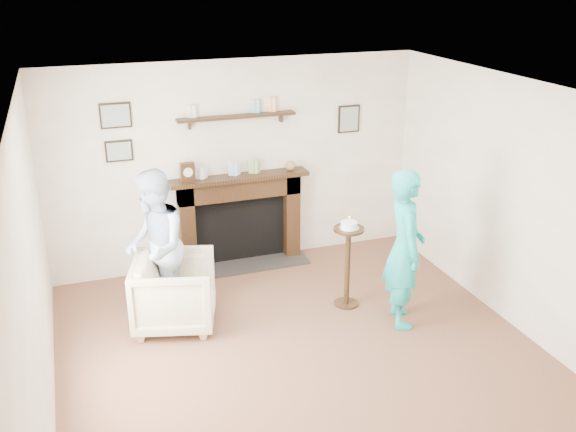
% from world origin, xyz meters
% --- Properties ---
extents(ground, '(5.00, 5.00, 0.00)m').
position_xyz_m(ground, '(0.00, 0.00, 0.00)').
color(ground, brown).
rests_on(ground, ground).
extents(room_shell, '(4.54, 5.02, 2.52)m').
position_xyz_m(room_shell, '(-0.00, 0.69, 1.62)').
color(room_shell, beige).
rests_on(room_shell, ground).
extents(armchair, '(1.00, 0.98, 0.74)m').
position_xyz_m(armchair, '(-1.03, 1.19, 0.00)').
color(armchair, tan).
rests_on(armchair, ground).
extents(man, '(0.71, 0.86, 1.61)m').
position_xyz_m(man, '(-1.17, 1.40, 0.00)').
color(man, '#A6B2D0').
rests_on(man, ground).
extents(woman, '(0.54, 0.69, 1.66)m').
position_xyz_m(woman, '(1.19, 0.48, 0.00)').
color(woman, '#1F9DB4').
rests_on(woman, ground).
extents(pedestal_table, '(0.32, 0.32, 1.04)m').
position_xyz_m(pedestal_table, '(0.80, 0.99, 0.64)').
color(pedestal_table, black).
rests_on(pedestal_table, ground).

